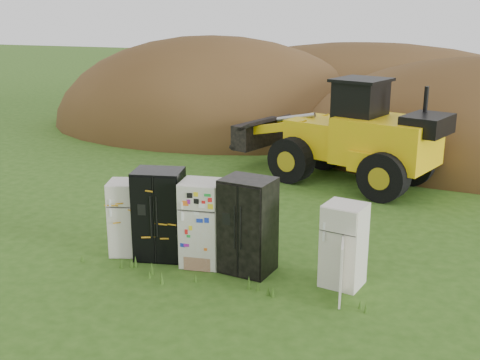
{
  "coord_description": "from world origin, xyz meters",
  "views": [
    {
      "loc": [
        4.12,
        -10.77,
        5.24
      ],
      "look_at": [
        -0.54,
        2.0,
        1.31
      ],
      "focal_mm": 45.0,
      "sensor_mm": 36.0,
      "label": 1
    }
  ],
  "objects": [
    {
      "name": "fridge_open_door",
      "position": [
        2.31,
        0.02,
        0.83
      ],
      "size": [
        0.87,
        0.82,
        1.65
      ],
      "primitive_type": null,
      "rotation": [
        0.0,
        0.0,
        -0.19
      ],
      "color": "silver",
      "rests_on": "ground"
    },
    {
      "name": "fridge_leftmost",
      "position": [
        -2.42,
        -0.03,
        0.82
      ],
      "size": [
        0.9,
        0.88,
        1.64
      ],
      "primitive_type": null,
      "rotation": [
        0.0,
        0.0,
        0.3
      ],
      "color": "silver",
      "rests_on": "ground"
    },
    {
      "name": "ground",
      "position": [
        0.0,
        0.0,
        0.0
      ],
      "size": [
        120.0,
        120.0,
        0.0
      ],
      "primitive_type": "plane",
      "color": "#2C5015",
      "rests_on": "ground"
    },
    {
      "name": "fridge_sticker",
      "position": [
        -0.66,
        -0.01,
        0.91
      ],
      "size": [
        0.9,
        0.85,
        1.82
      ],
      "primitive_type": null,
      "rotation": [
        0.0,
        0.0,
        0.14
      ],
      "color": "silver",
      "rests_on": "ground"
    },
    {
      "name": "fridge_dark_mid",
      "position": [
        0.36,
        0.01,
        0.98
      ],
      "size": [
        1.11,
        0.95,
        1.96
      ],
      "primitive_type": null,
      "rotation": [
        0.0,
        0.0,
        -0.14
      ],
      "color": "black",
      "rests_on": "ground"
    },
    {
      "name": "wheel_loader",
      "position": [
        0.64,
        7.3,
        1.61
      ],
      "size": [
        7.16,
        4.63,
        3.22
      ],
      "primitive_type": null,
      "rotation": [
        0.0,
        0.0,
        -0.32
      ],
      "color": "yellow",
      "rests_on": "ground"
    },
    {
      "name": "dirt_mound_left",
      "position": [
        -6.37,
        14.36,
        0.0
      ],
      "size": [
        15.08,
        11.31,
        8.04
      ],
      "primitive_type": "ellipsoid",
      "color": "#4C3318",
      "rests_on": "ground"
    },
    {
      "name": "fridge_black_side",
      "position": [
        -1.65,
        0.03,
        0.97
      ],
      "size": [
        1.16,
        1.0,
        1.95
      ],
      "primitive_type": null,
      "rotation": [
        0.0,
        0.0,
        0.21
      ],
      "color": "black",
      "rests_on": "ground"
    },
    {
      "name": "dirt_mound_back",
      "position": [
        -0.12,
        18.88,
        0.0
      ],
      "size": [
        20.62,
        13.75,
        7.19
      ],
      "primitive_type": "ellipsoid",
      "color": "#4C3318",
      "rests_on": "ground"
    }
  ]
}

